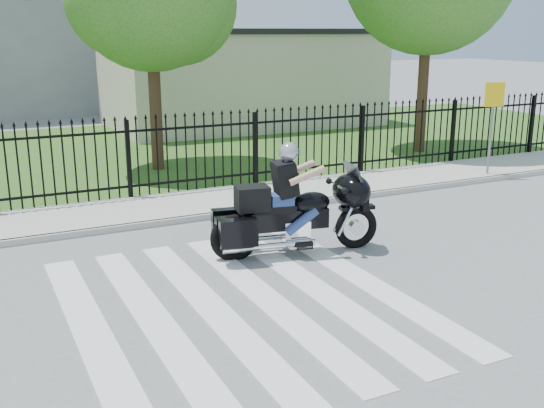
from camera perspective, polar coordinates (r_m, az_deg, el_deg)
name	(u,v)px	position (r m, az deg, el deg)	size (l,w,h in m)	color
ground	(240,304)	(8.84, -2.88, -8.91)	(120.00, 120.00, 0.00)	slate
crosswalk	(240,303)	(8.84, -2.88, -8.87)	(5.00, 5.50, 0.01)	silver
sidewalk	(143,210)	(13.30, -11.48, -0.56)	(40.00, 2.00, 0.12)	#ADAAA3
curb	(157,223)	(12.37, -10.27, -1.70)	(40.00, 0.12, 0.12)	#ADAAA3
grass_strip	(81,155)	(20.00, -16.71, 4.23)	(40.00, 12.00, 0.02)	#2C551D
iron_fence	(129,161)	(14.05, -12.72, 3.75)	(26.00, 0.04, 1.80)	black
building_low	(241,80)	(25.60, -2.79, 11.06)	(10.00, 6.00, 3.50)	beige
building_low_roof	(240,31)	(25.53, -2.85, 15.20)	(10.20, 6.20, 0.20)	black
motorcycle_rider	(292,208)	(10.49, 1.79, -0.37)	(2.90, 1.29, 1.93)	black
traffic_sign	(493,109)	(16.77, 19.22, 8.04)	(0.48, 0.20, 2.29)	gray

